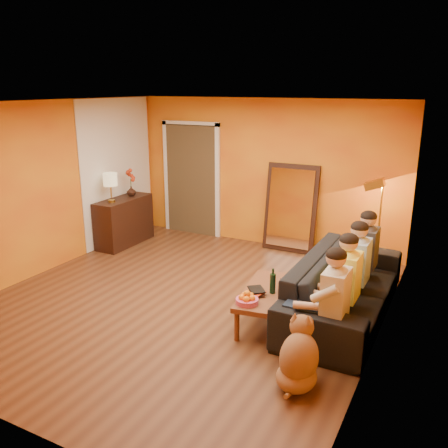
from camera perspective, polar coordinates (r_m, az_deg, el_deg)
The scene contains 27 objects.
room_shell at distance 6.38m, azimuth -3.33°, elevation 2.70°, with size 5.00×5.50×2.60m.
white_accent at distance 8.91m, azimuth -12.67°, elevation 6.26°, with size 0.02×1.90×2.58m, color white.
doorway_recess at distance 9.25m, azimuth -3.54°, elevation 5.42°, with size 1.06×0.30×2.10m, color #3F2D19.
door_jamb_left at distance 9.46m, azimuth -6.90°, elevation 5.57°, with size 0.08×0.06×2.20m, color white.
door_jamb_right at distance 8.87m, azimuth -0.77°, elevation 4.97°, with size 0.08×0.06×2.20m, color white.
door_header at distance 9.01m, azimuth -4.07°, elevation 11.98°, with size 1.22×0.06×0.08m, color white.
mirror_frame at distance 8.29m, azimuth 8.04°, elevation 1.92°, with size 0.92×0.06×1.52m, color black.
mirror_glass at distance 8.25m, azimuth 7.95°, elevation 1.86°, with size 0.78×0.02×1.36m, color white.
sideboard at distance 8.80m, azimuth -11.91°, elevation 0.32°, with size 0.44×1.18×0.85m, color black.
table_lamp at distance 8.41m, azimuth -13.47°, elevation 4.27°, with size 0.24×0.24×0.51m, color beige, non-canonical shape.
sofa at distance 6.17m, azimuth 14.26°, elevation -7.32°, with size 1.02×2.61×0.76m, color black.
coffee_table at distance 5.90m, azimuth 5.51°, elevation -9.82°, with size 0.62×1.22×0.42m, color brown, non-canonical shape.
floor_lamp at distance 7.58m, azimuth 18.14°, elevation -0.42°, with size 0.30×0.24×1.44m, color gold, non-canonical shape.
dog at distance 4.73m, azimuth 9.05°, elevation -15.09°, with size 0.39×0.60×0.71m, color #8E5C40, non-canonical shape.
person_far_left at distance 5.16m, azimuth 13.19°, elevation -9.30°, with size 0.70×0.44×1.22m, color beige, non-canonical shape.
person_mid_left at distance 5.65m, azimuth 14.62°, elevation -7.07°, with size 0.70×0.44×1.22m, color #EFF150, non-canonical shape.
person_mid_right at distance 6.15m, azimuth 15.81°, elevation -5.20°, with size 0.70×0.44×1.22m, color #9ABFEE, non-canonical shape.
person_far_right at distance 6.66m, azimuth 16.81°, elevation -3.61°, with size 0.70×0.44×1.22m, color #313136, non-canonical shape.
fruit_bowl at distance 5.44m, azimuth 2.79°, elevation -8.76°, with size 0.26×0.26×0.16m, color #D44B76, non-canonical shape.
wine_bottle at distance 5.69m, azimuth 5.89°, elevation -6.82°, with size 0.07×0.07×0.31m, color black.
tumbler at distance 5.86m, azimuth 7.12°, elevation -7.34°, with size 0.09×0.09×0.09m, color #B27F3F.
laptop at distance 6.05m, azimuth 8.41°, elevation -6.92°, with size 0.31×0.20×0.02m, color black.
book_lower at distance 5.70m, azimuth 3.11°, elevation -8.28°, with size 0.17×0.24×0.02m, color black.
book_mid at distance 5.70m, azimuth 3.25°, elevation -8.08°, with size 0.16×0.22×0.02m, color #B43014.
book_upper at distance 5.68m, azimuth 3.07°, elevation -7.97°, with size 0.17×0.23×0.02m, color black.
vase at distance 8.86m, azimuth -11.09°, elevation 3.90°, with size 0.17×0.17×0.17m, color black.
flowers at distance 8.80m, azimuth -11.19°, elevation 5.73°, with size 0.17×0.17×0.51m, color #B43014, non-canonical shape.
Camera 1 is at (3.18, -4.95, 2.81)m, focal length 38.00 mm.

